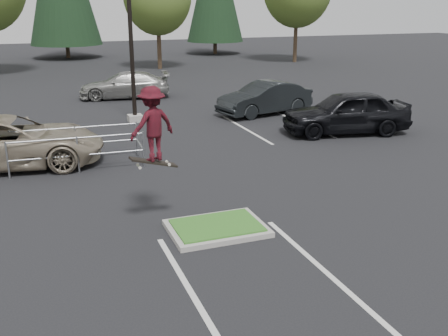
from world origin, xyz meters
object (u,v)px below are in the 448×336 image
object	(u,v)px
car_r_charc	(265,98)
car_r_black	(347,112)
car_l_tan	(9,142)
cart_corral	(61,145)
car_far_silver	(125,85)
light_pole	(130,13)
skateboarder	(152,124)

from	to	relation	value
car_r_charc	car_r_black	world-z (taller)	car_r_black
car_r_charc	car_r_black	xyz separation A→B (m)	(1.50, -4.50, 0.10)
car_l_tan	cart_corral	bearing A→B (deg)	-108.50
cart_corral	car_far_silver	distance (m)	12.46
car_l_tan	light_pole	bearing A→B (deg)	-37.47
light_pole	car_r_black	xyz separation A→B (m)	(7.50, -5.00, -3.71)
car_r_charc	car_r_black	bearing A→B (deg)	5.75
skateboarder	car_far_silver	size ratio (longest dim) A/B	0.40
light_pole	car_l_tan	distance (m)	8.00
car_r_charc	car_far_silver	size ratio (longest dim) A/B	0.94
cart_corral	skateboarder	size ratio (longest dim) A/B	2.14
cart_corral	car_far_silver	world-z (taller)	car_far_silver
skateboarder	car_l_tan	distance (m)	7.03
skateboarder	car_far_silver	xyz separation A→B (m)	(2.39, 17.00, -1.70)
light_pole	cart_corral	xyz separation A→B (m)	(-3.46, -5.75, -3.83)
skateboarder	car_l_tan	world-z (taller)	skateboarder
cart_corral	car_r_charc	xyz separation A→B (m)	(9.46, 5.25, 0.02)
car_far_silver	car_l_tan	bearing A→B (deg)	-17.86
skateboarder	car_r_charc	distance (m)	13.12
car_r_black	car_far_silver	xyz separation A→B (m)	(-6.81, 11.00, -0.15)
skateboarder	car_far_silver	bearing A→B (deg)	-117.74
skateboarder	car_far_silver	world-z (taller)	skateboarder
car_r_black	car_l_tan	bearing A→B (deg)	-78.75
light_pole	car_far_silver	size ratio (longest dim) A/B	2.10
cart_corral	car_r_charc	size ratio (longest dim) A/B	0.91
skateboarder	car_l_tan	bearing A→B (deg)	-80.94
skateboarder	car_l_tan	size ratio (longest dim) A/B	0.33
car_r_charc	car_far_silver	xyz separation A→B (m)	(-5.31, 6.50, -0.05)
car_l_tan	car_far_silver	distance (m)	12.38
skateboarder	cart_corral	bearing A→B (deg)	-91.20
cart_corral	car_r_black	bearing A→B (deg)	6.88
cart_corral	car_r_black	distance (m)	10.99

